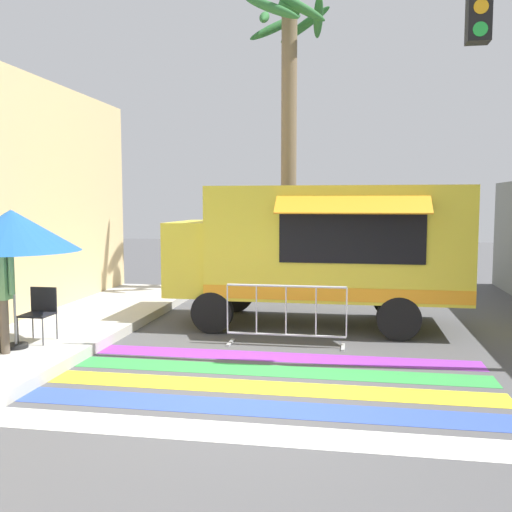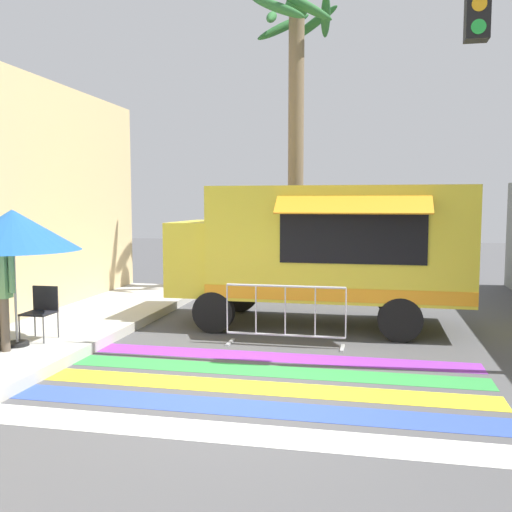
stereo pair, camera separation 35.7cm
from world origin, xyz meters
name	(u,v)px [view 2 (the right image)]	position (x,y,z in m)	size (l,w,h in m)	color
ground_plane	(246,394)	(0.00, 0.00, 0.00)	(60.00, 60.00, 0.00)	#4C4C4F
crosswalk_painted	(250,387)	(0.00, 0.28, 0.00)	(6.40, 3.60, 0.01)	white
food_truck	(317,245)	(0.47, 4.35, 1.60)	(5.67, 2.79, 2.74)	yellow
patio_umbrella	(13,230)	(-3.94, 1.00, 2.01)	(2.07, 2.07, 2.16)	black
folding_chair	(42,308)	(-3.82, 1.52, 0.70)	(0.46, 0.46, 0.87)	#4C4C51
barricade_front	(285,316)	(0.11, 2.53, 0.52)	(2.06, 0.44, 1.05)	#B7BABF
palm_tree	(296,102)	(-0.46, 7.88, 5.01)	(2.27, 2.48, 7.65)	#7A664C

